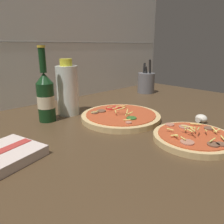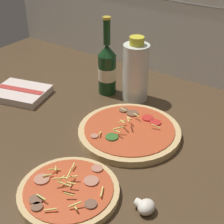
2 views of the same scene
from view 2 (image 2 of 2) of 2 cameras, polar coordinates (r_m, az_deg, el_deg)
counter_slab at (r=97.75cm, az=-0.49°, el=-4.41°), size 160.00×90.00×2.50cm
tile_backsplash at (r=122.63cm, az=12.48°, el=17.27°), size 160.00×1.13×60.00cm
pizza_near at (r=78.94cm, az=-7.22°, el=-12.97°), size 22.74×22.74×4.47cm
pizza_far at (r=96.55cm, az=2.90°, el=-3.25°), size 28.79×28.79×5.45cm
beer_bottle at (r=115.01cm, az=-0.82°, el=7.34°), size 6.07×6.07×26.18cm
oil_bottle at (r=110.93cm, az=3.95°, el=6.73°), size 8.35×8.35×21.33cm
mushroom_left at (r=74.97cm, az=5.57°, el=-15.36°), size 4.37×4.17×2.92cm
dish_towel at (r=119.93cm, az=-14.93°, el=3.10°), size 20.50×18.04×2.56cm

